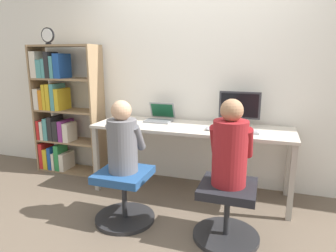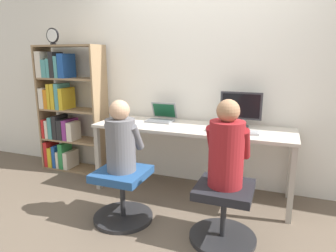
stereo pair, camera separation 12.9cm
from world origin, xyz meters
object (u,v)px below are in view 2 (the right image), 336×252
at_px(office_chair_right, 123,193).
at_px(person_at_laptop, 121,140).
at_px(desktop_monitor, 241,109).
at_px(keyboard, 237,131).
at_px(office_chair_left, 224,211).
at_px(laptop, 161,117).
at_px(bookshelf, 64,111).
at_px(desk_clock, 53,36).
at_px(person_at_monitor, 227,148).

relative_size(office_chair_right, person_at_laptop, 0.86).
xyz_separation_m(desktop_monitor, office_chair_right, (-0.91, -0.95, -0.69)).
distance_m(keyboard, office_chair_left, 0.84).
relative_size(laptop, bookshelf, 0.18).
bearing_deg(desktop_monitor, desk_clock, -176.57).
bearing_deg(person_at_laptop, person_at_monitor, 0.67).
relative_size(bookshelf, desk_clock, 8.24).
bearing_deg(office_chair_right, office_chair_left, 0.63).
distance_m(desktop_monitor, office_chair_right, 1.49).
height_order(desktop_monitor, office_chair_right, desktop_monitor).
xyz_separation_m(laptop, person_at_laptop, (-0.02, -0.90, -0.04)).
bearing_deg(desktop_monitor, keyboard, -86.87).
distance_m(laptop, desk_clock, 1.68).
distance_m(desktop_monitor, keyboard, 0.33).
relative_size(laptop, office_chair_left, 0.54).
bearing_deg(person_at_monitor, bookshelf, 159.24).
xyz_separation_m(keyboard, person_at_laptop, (-0.93, -0.66, -0.01)).
bearing_deg(keyboard, person_at_laptop, -144.34).
bearing_deg(laptop, office_chair_right, -91.16).
height_order(desktop_monitor, bookshelf, bookshelf).
bearing_deg(office_chair_left, laptop, 135.71).
relative_size(office_chair_left, bookshelf, 0.34).
relative_size(office_chair_left, person_at_monitor, 0.80).
height_order(keyboard, person_at_laptop, person_at_laptop).
bearing_deg(desktop_monitor, office_chair_left, -88.36).
bearing_deg(keyboard, office_chair_left, -88.99).
xyz_separation_m(person_at_laptop, desk_clock, (-1.38, 0.81, 0.97)).
relative_size(keyboard, office_chair_left, 0.77).
xyz_separation_m(desktop_monitor, person_at_monitor, (0.03, -0.93, -0.16)).
bearing_deg(desk_clock, person_at_laptop, -30.34).
xyz_separation_m(laptop, desk_clock, (-1.39, -0.10, 0.93)).
height_order(office_chair_right, desk_clock, desk_clock).
xyz_separation_m(person_at_monitor, desk_clock, (-2.31, 0.79, 0.95)).
bearing_deg(keyboard, desktop_monitor, 93.13).
relative_size(person_at_laptop, desk_clock, 3.24).
relative_size(keyboard, person_at_monitor, 0.61).
bearing_deg(bookshelf, laptop, 0.78).
distance_m(keyboard, person_at_laptop, 1.14).
height_order(person_at_monitor, bookshelf, bookshelf).
relative_size(office_chair_left, person_at_laptop, 0.86).
bearing_deg(office_chair_right, desk_clock, 149.51).
xyz_separation_m(office_chair_left, person_at_laptop, (-0.94, -0.01, 0.51)).
height_order(office_chair_left, office_chair_right, same).
bearing_deg(laptop, keyboard, -14.70).
height_order(person_at_laptop, desk_clock, desk_clock).
relative_size(desktop_monitor, person_at_laptop, 0.67).
bearing_deg(office_chair_left, keyboard, 91.01).
bearing_deg(person_at_monitor, office_chair_right, -179.04).
xyz_separation_m(laptop, office_chair_right, (-0.02, -0.91, -0.55)).
bearing_deg(person_at_laptop, bookshelf, 147.08).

